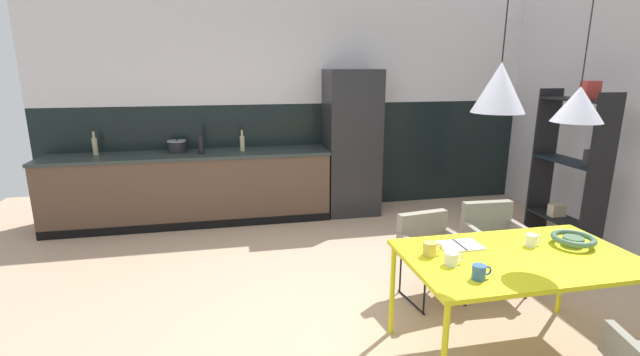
{
  "coord_description": "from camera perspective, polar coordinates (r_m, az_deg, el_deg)",
  "views": [
    {
      "loc": [
        -0.95,
        -2.92,
        1.94
      ],
      "look_at": [
        -0.2,
        0.73,
        0.99
      ],
      "focal_mm": 24.7,
      "sensor_mm": 36.0,
      "label": 1
    }
  ],
  "objects": [
    {
      "name": "back_wall_splashback_dark",
      "position": [
        6.13,
        -2.53,
        2.83
      ],
      "size": [
        6.66,
        0.12,
        1.46
      ],
      "primitive_type": "cube",
      "color": "black",
      "rests_on": "ground"
    },
    {
      "name": "kitchen_counter",
      "position": [
        5.79,
        -16.3,
        -1.26
      ],
      "size": [
        3.48,
        0.63,
        0.9
      ],
      "color": "brown",
      "rests_on": "ground"
    },
    {
      "name": "ground_plane",
      "position": [
        3.63,
        5.65,
        -18.08
      ],
      "size": [
        8.66,
        8.66,
        0.0
      ],
      "primitive_type": "plane",
      "color": "tan"
    },
    {
      "name": "back_wall_panel_upper",
      "position": [
        6.02,
        -2.69,
        16.56
      ],
      "size": [
        6.66,
        0.12,
        1.46
      ],
      "primitive_type": "cube",
      "color": "silver",
      "rests_on": "back_wall_splashback_dark"
    },
    {
      "name": "dining_table",
      "position": [
        3.22,
        24.39,
        -9.88
      ],
      "size": [
        1.51,
        0.88,
        0.74
      ],
      "color": "yellow",
      "rests_on": "ground"
    },
    {
      "name": "fruit_bowl",
      "position": [
        3.54,
        29.99,
        -6.87
      ],
      "size": [
        0.29,
        0.29,
        0.07
      ],
      "color": "#4C704C",
      "rests_on": "dining_table"
    },
    {
      "name": "mug_dark_espresso",
      "position": [
        2.77,
        19.95,
        -11.39
      ],
      "size": [
        0.12,
        0.08,
        0.09
      ],
      "color": "#335B93",
      "rests_on": "dining_table"
    },
    {
      "name": "open_book",
      "position": [
        3.21,
        17.63,
        -8.33
      ],
      "size": [
        0.29,
        0.2,
        0.02
      ],
      "color": "white",
      "rests_on": "dining_table"
    },
    {
      "name": "refrigerator_column",
      "position": [
        5.88,
        4.09,
        4.55
      ],
      "size": [
        0.69,
        0.6,
        1.91
      ],
      "primitive_type": "cube",
      "color": "#232326",
      "rests_on": "ground"
    },
    {
      "name": "bottle_oil_tall",
      "position": [
        5.58,
        -15.17,
        4.27
      ],
      "size": [
        0.07,
        0.07,
        0.3
      ],
      "color": "black",
      "rests_on": "kitchen_counter"
    },
    {
      "name": "armchair_near_window",
      "position": [
        4.21,
        21.49,
        -6.72
      ],
      "size": [
        0.51,
        0.49,
        0.76
      ],
      "rotation": [
        0.0,
        0.0,
        3.09
      ],
      "color": "gray",
      "rests_on": "ground"
    },
    {
      "name": "bottle_wine_green",
      "position": [
        5.69,
        -10.03,
        4.53
      ],
      "size": [
        0.06,
        0.06,
        0.26
      ],
      "color": "tan",
      "rests_on": "kitchen_counter"
    },
    {
      "name": "bottle_spice_small",
      "position": [
        6.01,
        -27.14,
        3.78
      ],
      "size": [
        0.06,
        0.06,
        0.28
      ],
      "color": "tan",
      "rests_on": "kitchen_counter"
    },
    {
      "name": "mug_white_ceramic",
      "position": [
        2.9,
        16.67,
        -9.98
      ],
      "size": [
        0.13,
        0.09,
        0.08
      ],
      "color": "white",
      "rests_on": "dining_table"
    },
    {
      "name": "open_shelf_unit",
      "position": [
        5.56,
        29.77,
        1.66
      ],
      "size": [
        0.3,
        0.86,
        1.8
      ],
      "rotation": [
        0.0,
        0.0,
        -1.57
      ],
      "color": "black",
      "rests_on": "ground"
    },
    {
      "name": "armchair_far_side",
      "position": [
        3.89,
        14.02,
        -8.41
      ],
      "size": [
        0.54,
        0.53,
        0.72
      ],
      "rotation": [
        0.0,
        0.0,
        3.28
      ],
      "color": "gray",
      "rests_on": "ground"
    },
    {
      "name": "mug_wide_latte",
      "position": [
        3.39,
        25.73,
        -7.27
      ],
      "size": [
        0.12,
        0.08,
        0.08
      ],
      "color": "white",
      "rests_on": "dining_table"
    },
    {
      "name": "pendant_lamp_over_table_far",
      "position": [
        3.19,
        30.5,
        8.25
      ],
      "size": [
        0.3,
        0.3,
        1.26
      ],
      "color": "black"
    },
    {
      "name": "pendant_lamp_over_table_near",
      "position": [
        2.76,
        22.24,
        10.81
      ],
      "size": [
        0.3,
        0.3,
        1.18
      ],
      "color": "black"
    },
    {
      "name": "mug_glass_clear",
      "position": [
        3.0,
        14.07,
        -8.91
      ],
      "size": [
        0.13,
        0.09,
        0.09
      ],
      "color": "gold",
      "rests_on": "dining_table"
    },
    {
      "name": "cooking_pot",
      "position": [
        5.79,
        -18.02,
        3.92
      ],
      "size": [
        0.24,
        0.24,
        0.17
      ],
      "color": "black",
      "rests_on": "kitchen_counter"
    }
  ]
}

